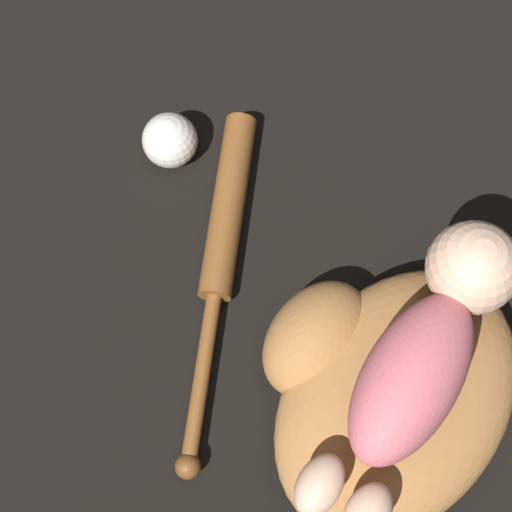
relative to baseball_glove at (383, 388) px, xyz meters
name	(u,v)px	position (x,y,z in m)	size (l,w,h in m)	color
ground_plane	(376,401)	(0.00, 0.00, -0.05)	(6.00, 6.00, 0.00)	black
baseball_glove	(383,388)	(0.00, 0.00, 0.00)	(0.38, 0.33, 0.11)	#A8703D
baby_figure	(427,350)	(0.04, -0.01, 0.10)	(0.39, 0.16, 0.11)	#D16670
baseball_bat	(223,239)	(0.03, 0.29, -0.03)	(0.43, 0.30, 0.04)	brown
baseball	(170,140)	(0.09, 0.43, -0.01)	(0.08, 0.08, 0.08)	white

